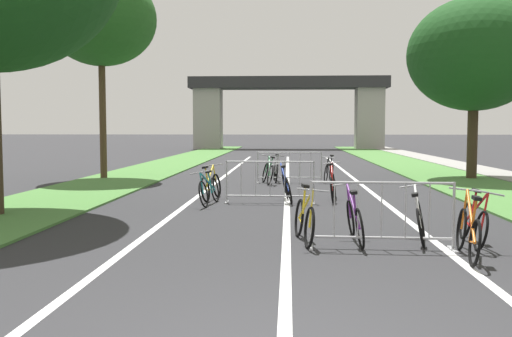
{
  "coord_description": "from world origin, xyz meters",
  "views": [
    {
      "loc": [
        0.02,
        -4.26,
        1.87
      ],
      "look_at": [
        -0.81,
        10.31,
        0.81
      ],
      "focal_mm": 39.64,
      "sensor_mm": 36.0,
      "label": 1
    }
  ],
  "objects_px": {
    "bicycle_green_3": "(268,173)",
    "bicycle_silver_5": "(276,171)",
    "bicycle_yellow_0": "(211,186)",
    "bicycle_blue_7": "(287,187)",
    "bicycle_teal_4": "(209,190)",
    "bicycle_yellow_10": "(304,220)",
    "bicycle_purple_8": "(355,220)",
    "crowd_barrier_third": "(290,168)",
    "crowd_barrier_nearest": "(382,216)",
    "crowd_barrier_second": "(270,182)",
    "tree_right_pine_near": "(475,55)",
    "bicycle_orange_6": "(468,232)",
    "bicycle_red_11": "(473,223)",
    "bicycle_red_1": "(333,186)",
    "tree_left_oak_near": "(101,19)",
    "bicycle_black_9": "(329,171)",
    "bicycle_white_2": "(420,220)"
  },
  "relations": [
    {
      "from": "tree_left_oak_near",
      "to": "bicycle_black_9",
      "type": "bearing_deg",
      "value": -4.07
    },
    {
      "from": "bicycle_teal_4",
      "to": "bicycle_yellow_0",
      "type": "bearing_deg",
      "value": -77.69
    },
    {
      "from": "bicycle_yellow_0",
      "to": "bicycle_red_1",
      "type": "xyz_separation_m",
      "value": [
        3.14,
        0.02,
        0.01
      ]
    },
    {
      "from": "bicycle_blue_7",
      "to": "bicycle_red_11",
      "type": "xyz_separation_m",
      "value": [
        3.0,
        -5.17,
        -0.02
      ]
    },
    {
      "from": "tree_right_pine_near",
      "to": "bicycle_red_11",
      "type": "relative_size",
      "value": 4.1
    },
    {
      "from": "crowd_barrier_nearest",
      "to": "bicycle_blue_7",
      "type": "relative_size",
      "value": 1.3
    },
    {
      "from": "crowd_barrier_third",
      "to": "bicycle_blue_7",
      "type": "bearing_deg",
      "value": -90.97
    },
    {
      "from": "bicycle_teal_4",
      "to": "bicycle_red_11",
      "type": "bearing_deg",
      "value": 145.09
    },
    {
      "from": "tree_right_pine_near",
      "to": "bicycle_silver_5",
      "type": "xyz_separation_m",
      "value": [
        -7.07,
        -1.26,
        -4.11
      ]
    },
    {
      "from": "bicycle_purple_8",
      "to": "tree_left_oak_near",
      "type": "bearing_deg",
      "value": 123.41
    },
    {
      "from": "crowd_barrier_third",
      "to": "bicycle_purple_8",
      "type": "xyz_separation_m",
      "value": [
        1.04,
        -9.98,
        -0.15
      ]
    },
    {
      "from": "bicycle_purple_8",
      "to": "bicycle_yellow_10",
      "type": "bearing_deg",
      "value": 178.61
    },
    {
      "from": "bicycle_white_2",
      "to": "tree_left_oak_near",
      "type": "bearing_deg",
      "value": 142.51
    },
    {
      "from": "tree_right_pine_near",
      "to": "bicycle_red_1",
      "type": "height_order",
      "value": "tree_right_pine_near"
    },
    {
      "from": "crowd_barrier_third",
      "to": "bicycle_red_11",
      "type": "distance_m",
      "value": 10.44
    },
    {
      "from": "tree_right_pine_near",
      "to": "crowd_barrier_second",
      "type": "distance_m",
      "value": 10.67
    },
    {
      "from": "tree_right_pine_near",
      "to": "bicycle_orange_6",
      "type": "bearing_deg",
      "value": -107.79
    },
    {
      "from": "bicycle_blue_7",
      "to": "crowd_barrier_second",
      "type": "bearing_deg",
      "value": -143.76
    },
    {
      "from": "crowd_barrier_nearest",
      "to": "bicycle_blue_7",
      "type": "bearing_deg",
      "value": 104.75
    },
    {
      "from": "bicycle_yellow_0",
      "to": "bicycle_blue_7",
      "type": "height_order",
      "value": "bicycle_blue_7"
    },
    {
      "from": "bicycle_orange_6",
      "to": "bicycle_green_3",
      "type": "bearing_deg",
      "value": 114.93
    },
    {
      "from": "crowd_barrier_third",
      "to": "bicycle_yellow_0",
      "type": "bearing_deg",
      "value": -113.58
    },
    {
      "from": "crowd_barrier_nearest",
      "to": "crowd_barrier_third",
      "type": "relative_size",
      "value": 0.99
    },
    {
      "from": "bicycle_silver_5",
      "to": "bicycle_blue_7",
      "type": "xyz_separation_m",
      "value": [
        0.39,
        -5.29,
        0.01
      ]
    },
    {
      "from": "tree_left_oak_near",
      "to": "tree_right_pine_near",
      "type": "distance_m",
      "value": 13.46
    },
    {
      "from": "tree_right_pine_near",
      "to": "bicycle_red_11",
      "type": "xyz_separation_m",
      "value": [
        -3.69,
        -11.72,
        -4.12
      ]
    },
    {
      "from": "crowd_barrier_second",
      "to": "bicycle_red_11",
      "type": "distance_m",
      "value": 5.89
    },
    {
      "from": "tree_left_oak_near",
      "to": "crowd_barrier_second",
      "type": "height_order",
      "value": "tree_left_oak_near"
    },
    {
      "from": "bicycle_red_11",
      "to": "tree_left_oak_near",
      "type": "bearing_deg",
      "value": -44.73
    },
    {
      "from": "crowd_barrier_second",
      "to": "bicycle_green_3",
      "type": "distance_m",
      "value": 4.78
    },
    {
      "from": "crowd_barrier_nearest",
      "to": "bicycle_yellow_10",
      "type": "bearing_deg",
      "value": 158.47
    },
    {
      "from": "crowd_barrier_nearest",
      "to": "bicycle_orange_6",
      "type": "distance_m",
      "value": 1.27
    },
    {
      "from": "tree_right_pine_near",
      "to": "crowd_barrier_nearest",
      "type": "relative_size",
      "value": 2.92
    },
    {
      "from": "bicycle_white_2",
      "to": "bicycle_silver_5",
      "type": "height_order",
      "value": "bicycle_silver_5"
    },
    {
      "from": "bicycle_yellow_0",
      "to": "bicycle_green_3",
      "type": "bearing_deg",
      "value": 81.54
    },
    {
      "from": "bicycle_white_2",
      "to": "bicycle_blue_7",
      "type": "xyz_separation_m",
      "value": [
        -2.2,
        4.98,
        0.02
      ]
    },
    {
      "from": "bicycle_yellow_0",
      "to": "bicycle_orange_6",
      "type": "xyz_separation_m",
      "value": [
        4.58,
        -6.29,
        0.01
      ]
    },
    {
      "from": "crowd_barrier_second",
      "to": "bicycle_black_9",
      "type": "relative_size",
      "value": 1.31
    },
    {
      "from": "crowd_barrier_second",
      "to": "bicycle_silver_5",
      "type": "xyz_separation_m",
      "value": [
        0.02,
        5.66,
        -0.15
      ]
    },
    {
      "from": "tree_left_oak_near",
      "to": "bicycle_red_11",
      "type": "height_order",
      "value": "tree_left_oak_near"
    },
    {
      "from": "bicycle_red_1",
      "to": "bicycle_teal_4",
      "type": "relative_size",
      "value": 1.04
    },
    {
      "from": "crowd_barrier_nearest",
      "to": "bicycle_red_1",
      "type": "distance_m",
      "value": 5.79
    },
    {
      "from": "bicycle_green_3",
      "to": "bicycle_silver_5",
      "type": "xyz_separation_m",
      "value": [
        0.24,
        0.89,
        -0.01
      ]
    },
    {
      "from": "bicycle_teal_4",
      "to": "crowd_barrier_nearest",
      "type": "bearing_deg",
      "value": 132.0
    },
    {
      "from": "crowd_barrier_third",
      "to": "bicycle_red_1",
      "type": "distance_m",
      "value": 4.8
    },
    {
      "from": "bicycle_yellow_10",
      "to": "bicycle_purple_8",
      "type": "bearing_deg",
      "value": 172.14
    },
    {
      "from": "bicycle_teal_4",
      "to": "bicycle_yellow_10",
      "type": "height_order",
      "value": "bicycle_yellow_10"
    },
    {
      "from": "crowd_barrier_third",
      "to": "bicycle_red_11",
      "type": "xyz_separation_m",
      "value": [
        2.91,
        -10.03,
        -0.16
      ]
    },
    {
      "from": "bicycle_yellow_0",
      "to": "bicycle_orange_6",
      "type": "distance_m",
      "value": 7.78
    },
    {
      "from": "tree_right_pine_near",
      "to": "bicycle_green_3",
      "type": "height_order",
      "value": "tree_right_pine_near"
    }
  ]
}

